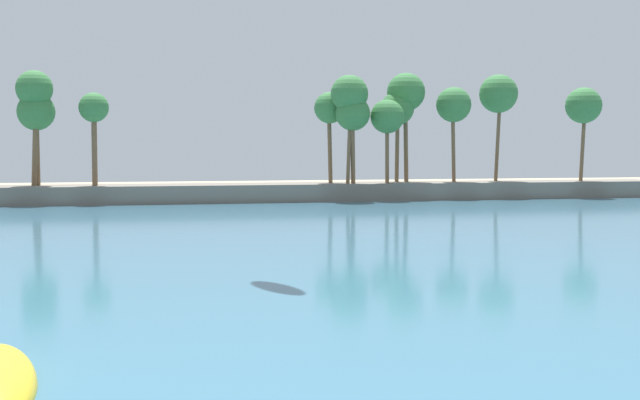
{
  "coord_description": "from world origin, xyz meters",
  "views": [
    {
      "loc": [
        -2.36,
        -2.15,
        5.62
      ],
      "look_at": [
        0.96,
        13.18,
        4.6
      ],
      "focal_mm": 46.84,
      "sensor_mm": 36.0,
      "label": 1
    }
  ],
  "objects": [
    {
      "name": "sea",
      "position": [
        0.0,
        64.84,
        0.03
      ],
      "size": [
        220.0,
        111.61,
        0.06
      ],
      "primitive_type": "cube",
      "color": "#386B84",
      "rests_on": "ground"
    },
    {
      "name": "palm_headland",
      "position": [
        5.95,
        80.72,
        4.01
      ],
      "size": [
        105.86,
        6.85,
        13.26
      ],
      "color": "slate",
      "rests_on": "ground"
    }
  ]
}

